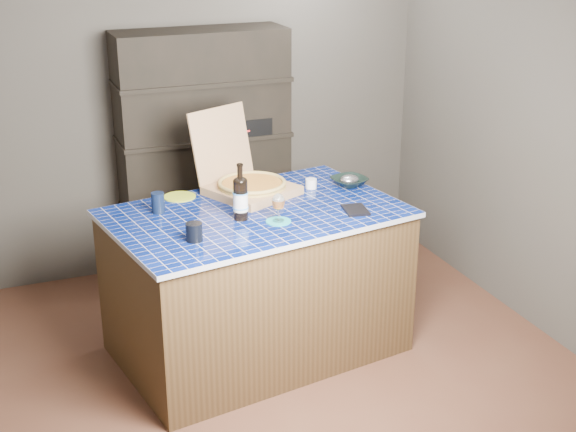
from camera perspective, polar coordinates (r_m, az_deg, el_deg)
name	(u,v)px	position (r m, az deg, el deg)	size (l,w,h in m)	color
room	(280,170)	(4.35, -0.54, 3.29)	(3.50, 3.50, 3.50)	#553424
shelving_unit	(205,155)	(5.84, -5.94, 4.33)	(1.20, 0.41, 1.80)	black
kitchen_island	(257,282)	(4.87, -2.25, -4.71)	(1.83, 1.33, 0.92)	#47321C
pizza_box	(249,182)	(4.96, -2.82, 2.40)	(0.64, 0.69, 0.50)	tan
mead_bottle	(241,198)	(4.52, -3.40, 1.31)	(0.09, 0.09, 0.33)	black
teal_trivet	(278,221)	(4.52, -0.69, -0.38)	(0.14, 0.14, 0.01)	teal
wine_glass	(278,202)	(4.48, -0.69, 0.97)	(0.07, 0.07, 0.16)	white
tumbler	(194,232)	(4.28, -6.70, -1.14)	(0.09, 0.09, 0.10)	black
dvd_case	(355,210)	(4.70, 4.82, 0.44)	(0.13, 0.18, 0.01)	black
bowl	(349,181)	(5.12, 4.38, 2.46)	(0.22, 0.22, 0.05)	black
foil_contents	(349,180)	(5.12, 4.38, 2.60)	(0.13, 0.11, 0.06)	#B4B4C0
white_jar	(311,183)	(5.06, 1.65, 2.33)	(0.07, 0.07, 0.06)	white
navy_cup	(158,203)	(4.70, -9.23, 0.94)	(0.08, 0.08, 0.12)	black
green_trivet	(180,197)	(4.95, -7.71, 1.38)	(0.20, 0.20, 0.01)	#B0C62A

